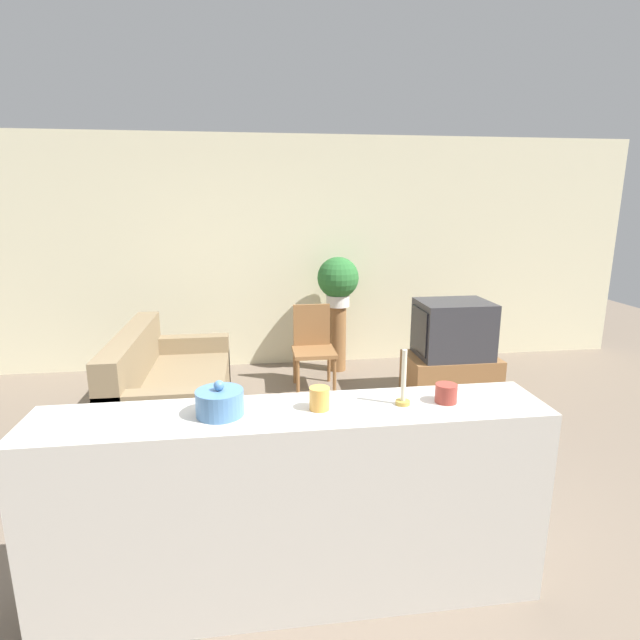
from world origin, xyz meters
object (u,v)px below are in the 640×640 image
(couch, at_px, (170,395))
(potted_plant, at_px, (338,280))
(wooden_chair, at_px, (313,343))
(decorative_bowl, at_px, (220,402))
(television, at_px, (453,329))

(couch, bearing_deg, potted_plant, 37.73)
(wooden_chair, distance_m, decorative_bowl, 3.08)
(couch, distance_m, television, 2.76)
(couch, xyz_separation_m, potted_plant, (1.72, 1.33, 0.78))
(wooden_chair, height_order, decorative_bowl, decorative_bowl)
(couch, relative_size, wooden_chair, 1.89)
(television, bearing_deg, decorative_bowl, -131.52)
(couch, relative_size, television, 2.35)
(potted_plant, bearing_deg, decorative_bowl, -108.54)
(television, xyz_separation_m, decorative_bowl, (-2.12, -2.40, 0.35))
(wooden_chair, bearing_deg, couch, -148.24)
(decorative_bowl, bearing_deg, wooden_chair, 74.85)
(couch, distance_m, decorative_bowl, 2.28)
(potted_plant, distance_m, decorative_bowl, 3.58)
(potted_plant, height_order, decorative_bowl, potted_plant)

